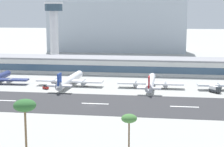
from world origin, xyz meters
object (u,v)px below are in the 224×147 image
at_px(control_tower, 54,25).
at_px(palm_tree_2, 25,106).
at_px(terminal_building, 121,65).
at_px(airliner_navy_tail_gate_1, 69,80).
at_px(distant_hotel_block, 117,26).
at_px(service_box_truck_1, 215,89).
at_px(palm_tree_1, 129,119).
at_px(service_baggage_tug_0, 46,87).
at_px(airliner_red_tail_gate_2, 151,83).

relative_size(control_tower, palm_tree_2, 3.09).
height_order(terminal_building, airliner_navy_tail_gate_1, terminal_building).
xyz_separation_m(terminal_building, distant_hotel_block, (-20.35, 131.01, 19.52)).
distance_m(control_tower, palm_tree_2, 186.49).
height_order(service_box_truck_1, palm_tree_1, palm_tree_1).
xyz_separation_m(control_tower, palm_tree_2, (44.68, -180.30, -16.53)).
relative_size(airliner_navy_tail_gate_1, service_baggage_tug_0, 12.92).
xyz_separation_m(control_tower, distant_hotel_block, (35.06, 93.29, -4.82)).
bearing_deg(palm_tree_1, control_tower, 112.81).
bearing_deg(terminal_building, airliner_red_tail_gate_2, -65.85).
xyz_separation_m(airliner_red_tail_gate_2, palm_tree_1, (-1.84, -92.80, 6.68)).
xyz_separation_m(airliner_navy_tail_gate_1, palm_tree_2, (11.47, -94.84, 9.80)).
distance_m(airliner_red_tail_gate_2, service_baggage_tug_0, 54.43).
bearing_deg(distant_hotel_block, control_tower, -110.60).
bearing_deg(airliner_navy_tail_gate_1, terminal_building, -23.34).
xyz_separation_m(distant_hotel_block, palm_tree_1, (39.81, -271.33, -15.01)).
bearing_deg(distant_hotel_block, terminal_building, -81.17).
bearing_deg(control_tower, airliner_navy_tail_gate_1, -68.76).
height_order(service_baggage_tug_0, palm_tree_2, palm_tree_2).
bearing_deg(airliner_navy_tail_gate_1, service_box_truck_1, -92.89).
bearing_deg(service_box_truck_1, palm_tree_2, -78.54).
xyz_separation_m(airliner_red_tail_gate_2, palm_tree_2, (-32.03, -95.07, 9.99)).
distance_m(palm_tree_1, palm_tree_2, 30.45).
bearing_deg(service_baggage_tug_0, distant_hotel_block, 118.52).
relative_size(airliner_navy_tail_gate_1, palm_tree_1, 4.18).
height_order(airliner_red_tail_gate_2, palm_tree_2, palm_tree_2).
xyz_separation_m(terminal_building, airliner_navy_tail_gate_1, (-22.19, -47.75, -1.99)).
xyz_separation_m(palm_tree_1, palm_tree_2, (-30.19, -2.26, 3.30)).
bearing_deg(palm_tree_1, service_box_truck_1, 68.65).
bearing_deg(airliner_red_tail_gate_2, terminal_building, 24.23).
bearing_deg(palm_tree_2, airliner_red_tail_gate_2, 71.38).
relative_size(distant_hotel_block, airliner_red_tail_gate_2, 3.09).
relative_size(distant_hotel_block, palm_tree_2, 8.95).
bearing_deg(terminal_building, airliner_navy_tail_gate_1, -114.93).
height_order(terminal_building, distant_hotel_block, distant_hotel_block).
distance_m(terminal_building, distant_hotel_block, 134.01).
bearing_deg(palm_tree_1, service_baggage_tug_0, 121.93).
bearing_deg(service_baggage_tug_0, control_tower, 135.83).
bearing_deg(control_tower, palm_tree_2, -76.08).
height_order(palm_tree_1, palm_tree_2, palm_tree_2).
relative_size(control_tower, service_baggage_tug_0, 12.94).
distance_m(service_baggage_tug_0, palm_tree_2, 88.60).
bearing_deg(control_tower, service_baggage_tug_0, -76.28).
relative_size(terminal_building, service_box_truck_1, 30.73).
distance_m(airliner_red_tail_gate_2, palm_tree_1, 93.06).
relative_size(airliner_red_tail_gate_2, service_baggage_tug_0, 12.11).
bearing_deg(terminal_building, service_baggage_tug_0, -119.26).
xyz_separation_m(terminal_building, airliner_red_tail_gate_2, (21.31, -47.52, -2.18)).
bearing_deg(palm_tree_2, distant_hotel_block, 92.02).
height_order(service_box_truck_1, palm_tree_2, palm_tree_2).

